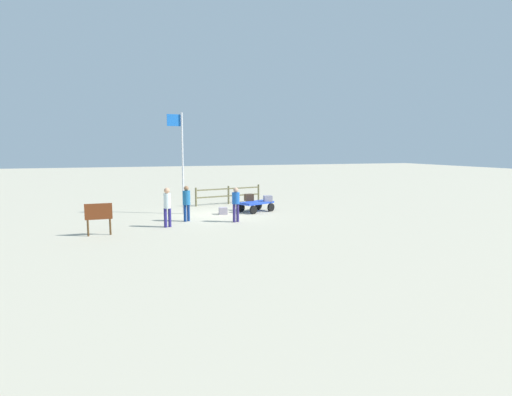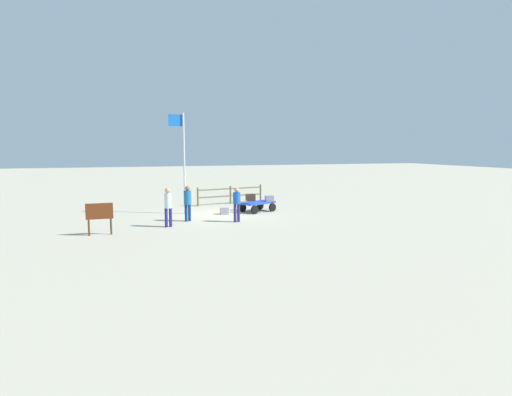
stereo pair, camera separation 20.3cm
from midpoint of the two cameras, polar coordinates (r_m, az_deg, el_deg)
The scene contains 11 objects.
ground_plane at distance 22.17m, azimuth -5.41°, elevation -2.32°, with size 120.00×120.00×0.00m, color #B6AE95.
luggage_cart at distance 23.02m, azimuth -0.28°, elevation -0.90°, with size 2.18×1.79×0.56m.
suitcase_dark at distance 23.45m, azimuth -1.24°, elevation 0.09°, with size 0.49×0.40×0.39m.
suitcase_tan at distance 23.25m, azimuth 1.41°, elevation -0.06°, with size 0.51×0.42×0.32m.
suitcase_olive at distance 22.23m, azimuth -4.87°, elevation -1.79°, with size 0.48×0.43×0.38m.
worker_lead at distance 19.76m, azimuth -3.12°, elevation -0.48°, with size 0.46×0.46×1.69m.
worker_trailing at distance 20.22m, azimuth -9.93°, elevation -0.34°, with size 0.49×0.49×1.74m.
worker_supervisor at distance 18.89m, azimuth -12.55°, elevation -0.86°, with size 0.37×0.37×1.80m.
flagpole at distance 22.45m, azimuth -10.66°, elevation 5.88°, with size 0.84×0.17×5.43m.
signboard at distance 17.93m, azimuth -21.35°, elevation -2.11°, with size 1.07×0.10×1.32m.
wooden_fence at distance 26.27m, azimuth -4.06°, elevation 0.62°, with size 4.48×1.00×1.16m.
Camera 1 is at (5.11, 21.27, 3.57)m, focal length 28.76 mm.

